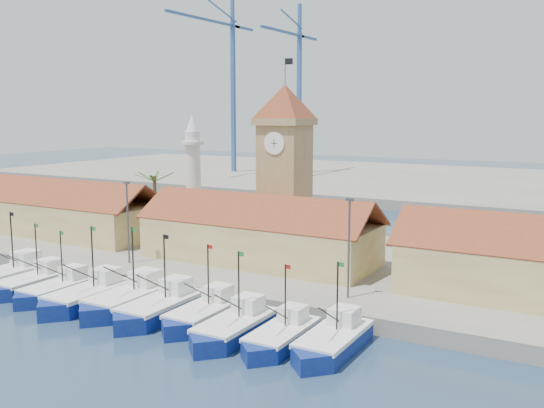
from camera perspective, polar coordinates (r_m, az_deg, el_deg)
The scene contains 21 objects.
ground at distance 53.33m, azimuth -12.45°, elevation -11.28°, with size 400.00×400.00×0.00m, color #1B2D49.
quay at distance 71.92m, azimuth 0.43°, elevation -5.24°, with size 140.00×32.00×1.50m, color gray.
terminal at distance 151.87m, azimuth 16.39°, elevation 1.83°, with size 240.00×80.00×2.00m, color gray.
boat_0 at distance 69.68m, azimuth -23.75°, elevation -6.36°, with size 3.92×10.74×8.13m.
boat_1 at distance 66.58m, azimuth -21.73°, elevation -7.00°, with size 3.49×9.56×7.23m.
boat_2 at distance 63.33m, azimuth -19.64°, elevation -7.71°, with size 3.34×9.15×6.92m.
boat_3 at distance 59.87m, azimuth -17.05°, elevation -8.42°, with size 3.80×10.42×7.89m.
boat_4 at distance 57.81m, azimuth -13.48°, elevation -8.87°, with size 3.87×10.60×8.02m.
boat_5 at distance 54.98m, azimuth -10.61°, elevation -9.72°, with size 3.76×10.31×7.80m.
boat_6 at distance 53.01m, azimuth -6.52°, elevation -10.40°, with size 3.48×9.53×7.21m.
boat_7 at distance 49.63m, azimuth -3.68°, elevation -11.68°, with size 3.56×9.75×7.37m.
boat_8 at distance 47.94m, azimuth 0.78°, elevation -12.49°, with size 3.25×8.91×6.74m.
boat_9 at distance 47.03m, azimuth 5.66°, elevation -12.90°, with size 3.50×9.60×7.26m.
hall_left at distance 88.27m, azimuth -19.39°, elevation -1.00°, with size 31.20×10.13×7.61m.
hall_center at distance 67.82m, azimuth -1.21°, elevation -3.29°, with size 27.04×10.13×7.61m.
clock_tower at distance 71.84m, azimuth 1.21°, elevation 3.81°, with size 5.80×5.80×22.70m.
minaret at distance 81.80m, azimuth -7.43°, elevation 2.75°, with size 3.00×3.00×16.30m.
palm_tree at distance 83.77m, azimuth -10.94°, elevation 0.40°, with size 5.60×5.03×8.39m.
lamp_posts at distance 60.44m, azimuth -4.69°, elevation -2.37°, with size 80.70×0.25×9.03m.
crane_blue_far at distance 164.61m, azimuth -4.08°, elevation 12.20°, with size 1.00×37.72×46.79m.
crane_blue_near at distance 162.05m, azimuth 2.42°, elevation 11.46°, with size 1.00×29.78×43.86m.
Camera 1 is at (33.88, -37.07, 17.94)m, focal length 40.00 mm.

